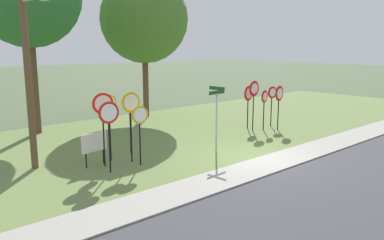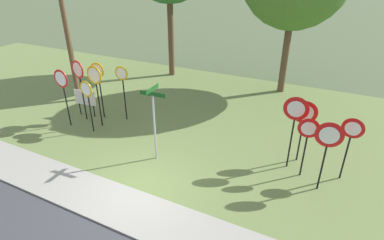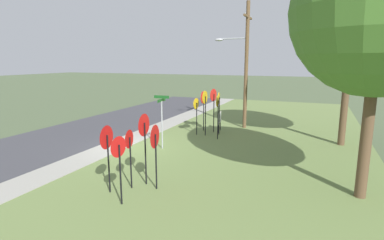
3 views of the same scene
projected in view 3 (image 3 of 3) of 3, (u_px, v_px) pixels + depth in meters
name	position (u px, v px, depth m)	size (l,w,h in m)	color
ground_plane	(128.00, 148.00, 16.18)	(160.00, 160.00, 0.00)	#4C5B3D
road_asphalt	(59.00, 139.00, 17.97)	(44.00, 6.40, 0.01)	#3D3D42
sidewalk_strip	(116.00, 146.00, 16.47)	(44.00, 1.60, 0.06)	#99968C
grass_median	(240.00, 161.00, 13.94)	(44.00, 12.00, 0.04)	olive
stop_sign_near_left	(205.00, 103.00, 18.34)	(0.78, 0.10, 2.72)	black
stop_sign_near_right	(214.00, 100.00, 19.25)	(0.78, 0.18, 2.76)	black
stop_sign_far_left	(219.00, 104.00, 18.56)	(0.68, 0.14, 2.60)	black
stop_sign_far_center	(203.00, 102.00, 19.75)	(0.78, 0.10, 2.55)	black
stop_sign_far_right	(218.00, 108.00, 17.48)	(0.63, 0.11, 2.53)	black
stop_sign_center_tall	(196.00, 108.00, 18.61)	(0.67, 0.12, 2.26)	black
yield_sign_near_left	(107.00, 143.00, 10.32)	(0.81, 0.12, 2.36)	black
yield_sign_near_right	(129.00, 145.00, 10.72)	(0.66, 0.13, 2.13)	black
yield_sign_far_left	(144.00, 132.00, 10.98)	(0.81, 0.11, 2.64)	black
yield_sign_far_right	(119.00, 155.00, 9.46)	(0.67, 0.13, 2.22)	black
yield_sign_center	(155.00, 142.00, 10.61)	(0.83, 0.14, 2.33)	black
street_name_post	(162.00, 117.00, 15.61)	(0.96, 0.82, 2.76)	#9EA0A8
utility_pole	(244.00, 61.00, 20.10)	(2.10, 2.30, 8.20)	brown
notice_board	(220.00, 119.00, 19.56)	(1.09, 0.18, 1.25)	black
oak_tree_left	(353.00, 13.00, 15.33)	(5.13, 5.13, 9.43)	brown
oak_tree_right	(381.00, 9.00, 9.14)	(5.33, 5.33, 8.67)	brown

